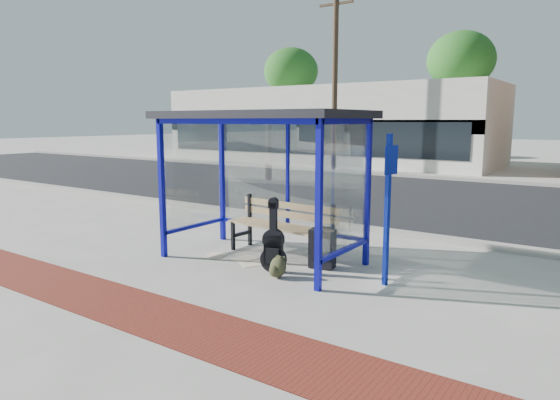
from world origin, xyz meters
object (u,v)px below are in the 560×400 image
Objects in this scene: bench at (283,224)px; suitcase at (322,249)px; backpack at (277,267)px; guitar_bag at (273,247)px.

suitcase is at bearing -12.23° from bench.
suitcase reaches higher than backpack.
suitcase is (0.93, -0.28, -0.23)m from bench.
bench reaches higher than suitcase.
suitcase is 0.86m from backpack.
guitar_bag is at bearing 143.58° from backpack.
bench is at bearing 97.38° from guitar_bag.
bench is at bearing 152.03° from suitcase.
backpack is at bearing -121.82° from suitcase.
suitcase is 2.09× the size of backpack.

